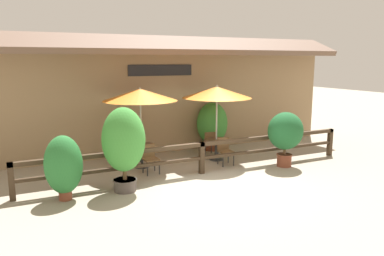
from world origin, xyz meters
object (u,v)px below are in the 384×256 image
(patio_umbrella_middle, at_px, (217,92))
(chair_middle_streetside, at_px, (225,150))
(dining_table_middle, at_px, (216,143))
(chair_near_wallside, at_px, (134,147))
(potted_plant_entrance_palm, at_px, (124,142))
(patio_umbrella_near, at_px, (140,95))
(potted_plant_small_flowering, at_px, (64,166))
(dining_table_near, at_px, (141,150))
(potted_plant_broad_leaf, at_px, (212,125))
(chair_near_streetside, at_px, (150,157))
(chair_middle_wallside, at_px, (209,142))
(potted_plant_corner_fern, at_px, (285,133))

(patio_umbrella_middle, xyz_separation_m, chair_middle_streetside, (-0.03, -0.63, -1.81))
(dining_table_middle, distance_m, chair_middle_streetside, 0.64)
(chair_near_wallside, xyz_separation_m, potted_plant_entrance_palm, (-1.04, -2.64, 0.80))
(patio_umbrella_near, height_order, patio_umbrella_middle, same)
(patio_umbrella_middle, distance_m, potted_plant_entrance_palm, 4.14)
(patio_umbrella_near, relative_size, potted_plant_small_flowering, 1.58)
(potted_plant_small_flowering, bearing_deg, dining_table_near, 36.60)
(dining_table_near, bearing_deg, dining_table_middle, -5.25)
(patio_umbrella_middle, bearing_deg, potted_plant_small_flowering, -162.04)
(chair_near_wallside, xyz_separation_m, potted_plant_broad_leaf, (3.16, 0.36, 0.47))
(potted_plant_broad_leaf, bearing_deg, chair_near_streetside, -149.82)
(chair_near_wallside, bearing_deg, patio_umbrella_middle, 169.65)
(patio_umbrella_near, xyz_separation_m, patio_umbrella_middle, (2.57, -0.24, 0.00))
(chair_middle_streetside, xyz_separation_m, potted_plant_small_flowering, (-5.10, -1.03, 0.37))
(potted_plant_entrance_palm, relative_size, potted_plant_small_flowering, 1.37)
(patio_umbrella_middle, bearing_deg, dining_table_middle, 90.00)
(dining_table_middle, height_order, potted_plant_entrance_palm, potted_plant_entrance_palm)
(dining_table_middle, bearing_deg, patio_umbrella_near, 174.75)
(patio_umbrella_near, bearing_deg, chair_middle_streetside, -18.81)
(chair_middle_wallside, height_order, potted_plant_small_flowering, potted_plant_small_flowering)
(chair_near_streetside, xyz_separation_m, patio_umbrella_middle, (2.54, 0.48, 1.81))
(chair_near_wallside, distance_m, dining_table_middle, 2.78)
(dining_table_near, height_order, potted_plant_small_flowering, potted_plant_small_flowering)
(chair_near_streetside, distance_m, dining_table_middle, 2.58)
(chair_middle_wallside, bearing_deg, potted_plant_broad_leaf, -117.98)
(chair_near_wallside, bearing_deg, chair_middle_streetside, 158.19)
(potted_plant_entrance_palm, xyz_separation_m, potted_plant_corner_fern, (5.23, 0.05, -0.20))
(chair_middle_wallside, relative_size, potted_plant_broad_leaf, 0.48)
(potted_plant_entrance_palm, xyz_separation_m, potted_plant_broad_leaf, (4.20, 3.00, -0.33))
(patio_umbrella_middle, xyz_separation_m, potted_plant_small_flowering, (-5.13, -1.66, -1.45))
(patio_umbrella_middle, height_order, dining_table_middle, patio_umbrella_middle)
(patio_umbrella_near, relative_size, potted_plant_corner_fern, 1.45)
(patio_umbrella_near, relative_size, potted_plant_entrance_palm, 1.15)
(dining_table_near, height_order, dining_table_middle, same)
(dining_table_near, height_order, chair_near_wallside, chair_near_wallside)
(dining_table_near, bearing_deg, chair_near_wallside, 92.89)
(chair_middle_wallside, xyz_separation_m, potted_plant_broad_leaf, (0.50, 0.68, 0.47))
(patio_umbrella_middle, bearing_deg, chair_middle_streetside, -92.73)
(dining_table_middle, bearing_deg, potted_plant_small_flowering, -162.04)
(patio_umbrella_near, distance_m, potted_plant_corner_fern, 4.71)
(chair_near_wallside, relative_size, chair_middle_wallside, 1.00)
(chair_near_wallside, xyz_separation_m, chair_middle_wallside, (2.66, -0.33, 0.00))
(dining_table_near, distance_m, potted_plant_broad_leaf, 3.33)
(chair_near_wallside, bearing_deg, potted_plant_entrance_palm, 78.35)
(patio_umbrella_near, height_order, dining_table_middle, patio_umbrella_near)
(chair_near_streetside, height_order, potted_plant_entrance_palm, potted_plant_entrance_palm)
(potted_plant_broad_leaf, bearing_deg, potted_plant_entrance_palm, -144.47)
(chair_near_wallside, height_order, chair_middle_wallside, same)
(patio_umbrella_near, height_order, potted_plant_broad_leaf, patio_umbrella_near)
(potted_plant_entrance_palm, relative_size, potted_plant_corner_fern, 1.25)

